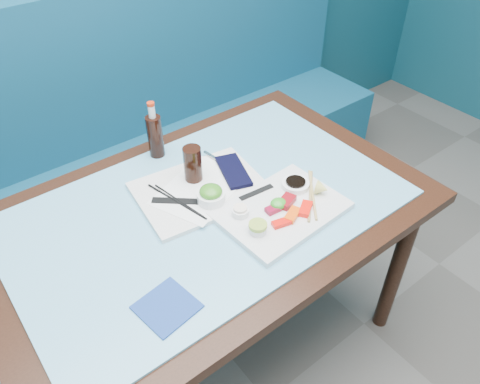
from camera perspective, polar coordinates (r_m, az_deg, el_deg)
booth_bench at (r=2.33m, az=-15.46°, el=2.28°), size 3.00×0.56×1.17m
dining_table at (r=1.56m, az=-3.88°, el=-4.24°), size 1.40×0.90×0.75m
glass_top at (r=1.50m, az=-4.02°, el=-1.87°), size 1.22×0.76×0.01m
sashimi_plate at (r=1.47m, az=5.06°, el=-2.23°), size 0.40×0.29×0.02m
salmon_left at (r=1.40m, az=5.07°, el=-3.78°), size 0.06×0.04×0.01m
salmon_mid at (r=1.43m, az=6.43°, el=-2.77°), size 0.07×0.06×0.02m
salmon_right at (r=1.45m, az=8.01°, el=-2.04°), size 0.07×0.06×0.02m
tuna_left at (r=1.44m, az=4.08°, el=-2.11°), size 0.05×0.03×0.02m
tuna_right at (r=1.47m, az=5.70°, el=-1.14°), size 0.07×0.06×0.02m
seaweed_garnish at (r=1.45m, az=4.70°, el=-1.40°), size 0.07×0.07×0.03m
ramekin_wasabi at (r=1.37m, az=2.18°, el=-4.56°), size 0.05×0.05×0.02m
wasabi_fill at (r=1.36m, az=2.20°, el=-4.06°), size 0.07×0.07×0.01m
ramekin_ginger at (r=1.43m, az=0.03°, el=-2.45°), size 0.06×0.06×0.02m
ginger_fill at (r=1.42m, az=0.03°, el=-2.00°), size 0.05×0.05×0.01m
soy_dish at (r=1.54m, az=6.77°, el=0.92°), size 0.10×0.10×0.02m
soy_fill at (r=1.53m, az=6.81°, el=1.27°), size 0.08×0.08×0.01m
lemon_wedge at (r=1.51m, az=9.99°, el=0.41°), size 0.06×0.06×0.05m
chopstick_sleeve at (r=1.51m, az=2.01°, el=-0.02°), size 0.13×0.03×0.00m
wooden_chopstick_a at (r=1.51m, az=8.58°, el=-0.39°), size 0.18×0.18×0.01m
wooden_chopstick_b at (r=1.52m, az=8.84°, el=-0.24°), size 0.16×0.19×0.01m
serving_tray at (r=1.54m, az=-4.80°, el=0.24°), size 0.44×0.35×0.02m
paper_placemat at (r=1.54m, az=-4.82°, el=0.48°), size 0.36×0.31×0.00m
seaweed_bowl at (r=1.48m, az=-3.54°, el=-0.64°), size 0.11×0.11×0.04m
seaweed_salad at (r=1.46m, az=-3.58°, el=0.07°), size 0.08×0.08×0.04m
cola_glass at (r=1.54m, az=-5.78°, el=3.42°), size 0.08×0.08×0.12m
navy_pouch at (r=1.59m, az=-0.82°, el=2.57°), size 0.13×0.20×0.01m
fork at (r=1.66m, az=-3.18°, el=4.22°), size 0.03×0.10×0.01m
black_chopstick_a at (r=1.49m, az=-7.75°, el=-1.14°), size 0.06×0.25×0.01m
black_chopstick_b at (r=1.50m, az=-7.49°, el=-1.02°), size 0.05×0.22×0.01m
tray_sleeve at (r=1.50m, az=-7.61°, el=-1.11°), size 0.14×0.13×0.00m
cola_bottle_body at (r=1.69m, az=-10.30°, el=6.68°), size 0.07×0.07×0.16m
cola_bottle_neck at (r=1.64m, az=-10.72°, el=9.63°), size 0.03×0.03×0.05m
cola_bottle_cap at (r=1.62m, az=-10.84°, el=10.49°), size 0.03×0.03×0.01m
blue_napkin at (r=1.24m, az=-8.90°, el=-13.65°), size 0.16×0.16×0.01m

